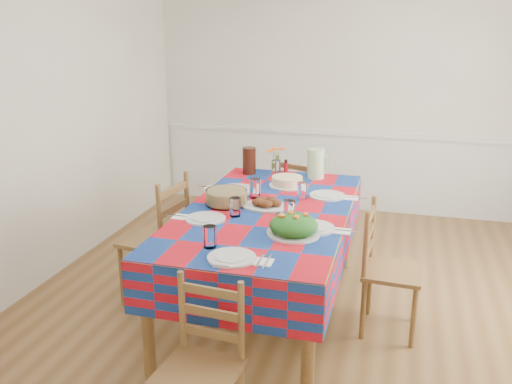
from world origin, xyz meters
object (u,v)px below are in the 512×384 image
at_px(meat_platter, 266,204).
at_px(chair_near, 201,368).
at_px(tea_pitcher, 249,161).
at_px(chair_left, 159,240).
at_px(dining_table, 267,221).
at_px(chair_far, 300,202).
at_px(green_pitcher, 316,164).
at_px(chair_right, 387,270).

height_order(meat_platter, chair_near, meat_platter).
xyz_separation_m(tea_pitcher, chair_left, (-0.47, -0.90, -0.45)).
height_order(tea_pitcher, chair_left, tea_pitcher).
relative_size(dining_table, meat_platter, 5.91).
height_order(dining_table, chair_far, chair_far).
bearing_deg(chair_far, green_pitcher, 135.54).
relative_size(chair_left, chair_right, 1.09).
bearing_deg(chair_near, chair_left, 127.77).
distance_m(dining_table, green_pitcher, 0.96).
xyz_separation_m(green_pitcher, chair_left, (-1.06, -0.92, -0.46)).
relative_size(dining_table, chair_near, 2.43).
height_order(meat_platter, green_pitcher, green_pitcher).
xyz_separation_m(meat_platter, chair_near, (0.02, -1.39, -0.43)).
xyz_separation_m(dining_table, chair_near, (0.00, -1.36, -0.30)).
bearing_deg(chair_right, chair_far, 36.19).
distance_m(green_pitcher, chair_far, 0.71).
xyz_separation_m(meat_platter, chair_right, (0.87, -0.02, -0.40)).
xyz_separation_m(dining_table, chair_left, (-0.86, -0.01, -0.24)).
bearing_deg(chair_near, tea_pitcher, 105.18).
bearing_deg(meat_platter, chair_far, 90.14).
bearing_deg(green_pitcher, dining_table, -102.36).
bearing_deg(tea_pitcher, meat_platter, -66.44).
bearing_deg(dining_table, chair_far, 90.62).
bearing_deg(meat_platter, chair_right, -1.62).
distance_m(meat_platter, chair_left, 0.92).
distance_m(meat_platter, chair_right, 0.96).
bearing_deg(chair_near, meat_platter, 95.91).
bearing_deg(chair_left, tea_pitcher, 160.64).
relative_size(green_pitcher, chair_far, 0.28).
bearing_deg(meat_platter, green_pitcher, 76.57).
height_order(dining_table, chair_left, chair_left).
bearing_deg(chair_right, dining_table, 93.55).
height_order(dining_table, green_pitcher, green_pitcher).
bearing_deg(green_pitcher, chair_left, -139.06).
relative_size(dining_table, chair_far, 2.33).
relative_size(tea_pitcher, chair_far, 0.26).
bearing_deg(chair_far, chair_near, 110.51).
height_order(dining_table, chair_near, chair_near).
bearing_deg(chair_left, dining_table, 98.58).
relative_size(green_pitcher, tea_pitcher, 1.08).
height_order(chair_far, chair_right, chair_right).
distance_m(dining_table, chair_near, 1.39).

